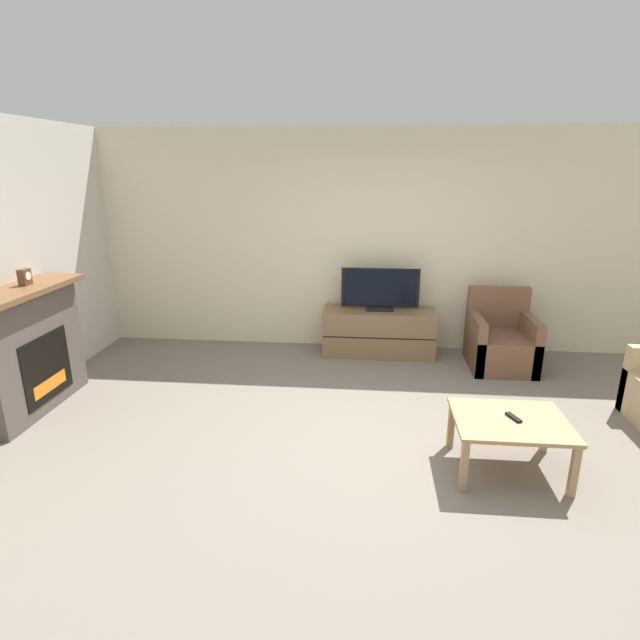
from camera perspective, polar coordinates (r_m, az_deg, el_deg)
The scene contains 9 objects.
ground_plane at distance 4.32m, azimuth 6.69°, elevation -14.11°, with size 24.00×24.00×0.00m, color slate.
wall_back at distance 6.26m, azimuth 6.72°, elevation 8.87°, with size 12.00×0.06×2.70m.
fireplace at distance 5.40m, azimuth -30.60°, elevation -2.93°, with size 0.49×1.36×1.19m.
mantel_clock at distance 5.33m, azimuth -30.67°, elevation 4.24°, with size 0.08×0.11×0.15m.
tv_stand at distance 6.20m, azimuth 6.71°, elevation -1.36°, with size 1.36×0.49×0.56m.
tv at distance 6.06m, azimuth 6.88°, elevation 3.32°, with size 0.94×0.18×0.52m.
armchair at distance 6.14m, azimuth 19.91°, elevation -2.43°, with size 0.70×0.76×0.88m.
coffee_table at distance 4.07m, azimuth 20.90°, elevation -11.25°, with size 0.83×0.67×0.43m.
remote at distance 4.06m, azimuth 21.25°, elevation -10.33°, with size 0.10×0.15×0.02m.
Camera 1 is at (-0.14, -3.70, 2.23)m, focal length 28.00 mm.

